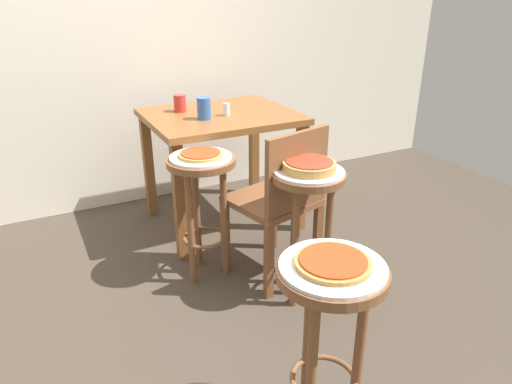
{
  "coord_description": "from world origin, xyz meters",
  "views": [
    {
      "loc": [
        -0.42,
        -1.68,
        1.48
      ],
      "look_at": [
        0.47,
        0.07,
        0.61
      ],
      "focal_mm": 32.89,
      "sensor_mm": 36.0,
      "label": 1
    }
  ],
  "objects_px": {
    "stool_leftside": "(203,192)",
    "wooden_chair": "(280,198)",
    "condiment_shaker": "(227,110)",
    "stool_foreground": "(329,317)",
    "pizza_middle": "(309,166)",
    "cup_far_edge": "(180,103)",
    "serving_plate_middle": "(309,171)",
    "stool_middle": "(307,209)",
    "serving_plate_leftside": "(201,157)",
    "serving_plate_foreground": "(333,267)",
    "cup_near_edge": "(204,108)",
    "pizza_foreground": "(333,262)",
    "dining_table": "(221,132)",
    "pizza_leftside": "(201,154)"
  },
  "relations": [
    {
      "from": "serving_plate_leftside",
      "to": "cup_far_edge",
      "type": "xyz_separation_m",
      "value": [
        0.13,
        0.7,
        0.12
      ]
    },
    {
      "from": "stool_middle",
      "to": "serving_plate_foreground",
      "type": "bearing_deg",
      "value": -117.7
    },
    {
      "from": "stool_middle",
      "to": "dining_table",
      "type": "distance_m",
      "value": 0.97
    },
    {
      "from": "stool_foreground",
      "to": "stool_leftside",
      "type": "relative_size",
      "value": 1.0
    },
    {
      "from": "pizza_foreground",
      "to": "stool_leftside",
      "type": "relative_size",
      "value": 0.35
    },
    {
      "from": "stool_foreground",
      "to": "pizza_foreground",
      "type": "relative_size",
      "value": 2.87
    },
    {
      "from": "stool_leftside",
      "to": "wooden_chair",
      "type": "distance_m",
      "value": 0.41
    },
    {
      "from": "serving_plate_foreground",
      "to": "stool_leftside",
      "type": "distance_m",
      "value": 1.15
    },
    {
      "from": "stool_foreground",
      "to": "serving_plate_middle",
      "type": "distance_m",
      "value": 0.83
    },
    {
      "from": "dining_table",
      "to": "cup_near_edge",
      "type": "height_order",
      "value": "cup_near_edge"
    },
    {
      "from": "wooden_chair",
      "to": "serving_plate_middle",
      "type": "bearing_deg",
      "value": -83.09
    },
    {
      "from": "serving_plate_foreground",
      "to": "serving_plate_leftside",
      "type": "distance_m",
      "value": 1.13
    },
    {
      "from": "condiment_shaker",
      "to": "dining_table",
      "type": "bearing_deg",
      "value": 99.34
    },
    {
      "from": "pizza_leftside",
      "to": "stool_leftside",
      "type": "bearing_deg",
      "value": -26.57
    },
    {
      "from": "pizza_leftside",
      "to": "cup_far_edge",
      "type": "xyz_separation_m",
      "value": [
        0.13,
        0.7,
        0.1
      ]
    },
    {
      "from": "cup_far_edge",
      "to": "condiment_shaker",
      "type": "height_order",
      "value": "cup_far_edge"
    },
    {
      "from": "stool_foreground",
      "to": "stool_leftside",
      "type": "height_order",
      "value": "same"
    },
    {
      "from": "pizza_leftside",
      "to": "stool_middle",
      "type": "bearing_deg",
      "value": -47.47
    },
    {
      "from": "serving_plate_leftside",
      "to": "condiment_shaker",
      "type": "bearing_deg",
      "value": 53.42
    },
    {
      "from": "pizza_middle",
      "to": "condiment_shaker",
      "type": "xyz_separation_m",
      "value": [
        -0.03,
        0.89,
        0.07
      ]
    },
    {
      "from": "serving_plate_foreground",
      "to": "condiment_shaker",
      "type": "xyz_separation_m",
      "value": [
        0.35,
        1.61,
        0.1
      ]
    },
    {
      "from": "stool_foreground",
      "to": "stool_middle",
      "type": "xyz_separation_m",
      "value": [
        0.38,
        0.72,
        0.0
      ]
    },
    {
      "from": "cup_far_edge",
      "to": "serving_plate_middle",
      "type": "bearing_deg",
      "value": -77.42
    },
    {
      "from": "stool_foreground",
      "to": "condiment_shaker",
      "type": "relative_size",
      "value": 8.97
    },
    {
      "from": "cup_near_edge",
      "to": "cup_far_edge",
      "type": "height_order",
      "value": "cup_near_edge"
    },
    {
      "from": "serving_plate_leftside",
      "to": "pizza_leftside",
      "type": "height_order",
      "value": "pizza_leftside"
    },
    {
      "from": "stool_foreground",
      "to": "pizza_middle",
      "type": "height_order",
      "value": "pizza_middle"
    },
    {
      "from": "stool_foreground",
      "to": "condiment_shaker",
      "type": "distance_m",
      "value": 1.67
    },
    {
      "from": "pizza_middle",
      "to": "dining_table",
      "type": "height_order",
      "value": "dining_table"
    },
    {
      "from": "pizza_foreground",
      "to": "cup_near_edge",
      "type": "relative_size",
      "value": 1.84
    },
    {
      "from": "cup_far_edge",
      "to": "wooden_chair",
      "type": "height_order",
      "value": "cup_far_edge"
    },
    {
      "from": "serving_plate_middle",
      "to": "cup_near_edge",
      "type": "height_order",
      "value": "cup_near_edge"
    },
    {
      "from": "serving_plate_leftside",
      "to": "stool_foreground",
      "type": "bearing_deg",
      "value": -89.87
    },
    {
      "from": "stool_leftside",
      "to": "condiment_shaker",
      "type": "relative_size",
      "value": 8.97
    },
    {
      "from": "stool_foreground",
      "to": "pizza_middle",
      "type": "xyz_separation_m",
      "value": [
        0.38,
        0.72,
        0.22
      ]
    },
    {
      "from": "pizza_leftside",
      "to": "cup_far_edge",
      "type": "distance_m",
      "value": 0.72
    },
    {
      "from": "serving_plate_foreground",
      "to": "pizza_foreground",
      "type": "distance_m",
      "value": 0.02
    },
    {
      "from": "serving_plate_middle",
      "to": "cup_near_edge",
      "type": "distance_m",
      "value": 0.9
    },
    {
      "from": "pizza_foreground",
      "to": "pizza_leftside",
      "type": "height_order",
      "value": "same"
    },
    {
      "from": "serving_plate_foreground",
      "to": "dining_table",
      "type": "xyz_separation_m",
      "value": [
        0.34,
        1.68,
        -0.06
      ]
    },
    {
      "from": "dining_table",
      "to": "wooden_chair",
      "type": "height_order",
      "value": "wooden_chair"
    },
    {
      "from": "serving_plate_middle",
      "to": "stool_leftside",
      "type": "relative_size",
      "value": 0.49
    },
    {
      "from": "serving_plate_leftside",
      "to": "dining_table",
      "type": "distance_m",
      "value": 0.65
    },
    {
      "from": "serving_plate_leftside",
      "to": "wooden_chair",
      "type": "relative_size",
      "value": 0.37
    },
    {
      "from": "stool_foreground",
      "to": "cup_near_edge",
      "type": "xyz_separation_m",
      "value": [
        0.2,
        1.59,
        0.32
      ]
    },
    {
      "from": "condiment_shaker",
      "to": "serving_plate_foreground",
      "type": "bearing_deg",
      "value": -102.26
    },
    {
      "from": "serving_plate_foreground",
      "to": "dining_table",
      "type": "relative_size",
      "value": 0.37
    },
    {
      "from": "serving_plate_foreground",
      "to": "serving_plate_leftside",
      "type": "bearing_deg",
      "value": 90.13
    },
    {
      "from": "pizza_middle",
      "to": "serving_plate_leftside",
      "type": "relative_size",
      "value": 0.78
    },
    {
      "from": "stool_middle",
      "to": "serving_plate_leftside",
      "type": "distance_m",
      "value": 0.59
    }
  ]
}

